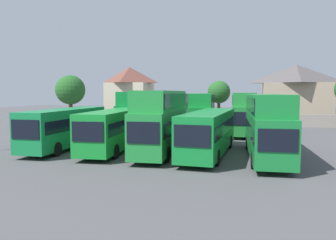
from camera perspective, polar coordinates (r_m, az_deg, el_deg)
The scene contains 15 objects.
ground at distance 44.74m, azimuth 4.35°, elevation -1.54°, with size 140.00×140.00×0.00m, color #4C4C4F.
depot_boundary_wall at distance 50.68m, azimuth 5.41°, elevation 0.20°, with size 56.00×0.50×1.80m, color gray.
bus_1 at distance 30.37m, azimuth -17.00°, elevation -0.99°, with size 2.70×11.19×3.43m.
bus_2 at distance 28.41m, azimuth -8.97°, elevation -1.27°, with size 3.18×11.46×3.38m.
bus_3 at distance 27.00m, azimuth -1.10°, elevation 0.34°, with size 2.94×11.61×4.99m.
bus_4 at distance 26.25m, azimuth 6.99°, elevation -1.74°, with size 3.38×12.13×3.37m.
bus_5 at distance 25.81m, azimuth 16.42°, elevation -0.37°, with size 3.02×12.08×4.72m.
bus_6 at distance 42.24m, azimuth -5.06°, elevation 1.86°, with size 3.22×11.37×4.93m.
bus_7 at distance 41.44m, azimuth 0.71°, elevation 1.65°, with size 2.58×10.39×4.70m.
bus_8 at distance 40.19m, azimuth 5.92°, elevation 1.57°, with size 3.12×11.54×4.74m.
bus_9 at distance 40.52m, azimuth 12.92°, elevation 1.56°, with size 2.63×12.06×4.82m.
house_terrace_left at distance 60.19m, azimuth -6.49°, elevation 4.58°, with size 7.44×7.14×9.31m.
house_terrace_centre at distance 57.19m, azimuth 20.87°, elevation 4.26°, with size 10.60×7.29×9.25m.
tree_left_of_lot at distance 52.74m, azimuth 8.64°, elevation 4.65°, with size 3.50×3.50×6.66m.
tree_right_of_lot at distance 53.96m, azimuth -16.24°, elevation 4.89°, with size 4.53×4.53×7.52m.
Camera 1 is at (6.73, -25.96, 4.87)m, focal length 35.91 mm.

